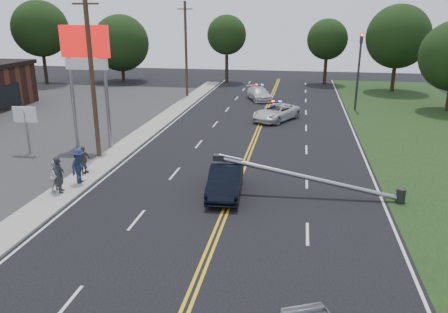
% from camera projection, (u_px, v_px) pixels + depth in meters
% --- Properties ---
extents(ground, '(120.00, 120.00, 0.00)m').
position_uv_depth(ground, '(198.00, 280.00, 14.81)').
color(ground, black).
rests_on(ground, ground).
extents(sidewalk, '(1.80, 70.00, 0.12)m').
position_uv_depth(sidewalk, '(97.00, 168.00, 25.55)').
color(sidewalk, '#9F9A90').
rests_on(sidewalk, ground).
extents(centerline_yellow, '(0.36, 80.00, 0.00)m').
position_uv_depth(centerline_yellow, '(239.00, 177.00, 24.18)').
color(centerline_yellow, gold).
rests_on(centerline_yellow, ground).
extents(pylon_sign, '(3.20, 0.35, 8.00)m').
position_uv_depth(pylon_sign, '(86.00, 58.00, 27.81)').
color(pylon_sign, gray).
rests_on(pylon_sign, ground).
extents(small_sign, '(1.60, 0.14, 3.10)m').
position_uv_depth(small_sign, '(25.00, 119.00, 27.65)').
color(small_sign, gray).
rests_on(small_sign, ground).
extents(traffic_signal, '(0.28, 0.41, 7.05)m').
position_uv_depth(traffic_signal, '(359.00, 65.00, 40.25)').
color(traffic_signal, '#2D2D30').
rests_on(traffic_signal, ground).
extents(fallen_streetlight, '(9.36, 0.44, 1.91)m').
position_uv_depth(fallen_streetlight, '(318.00, 180.00, 21.34)').
color(fallen_streetlight, '#2D2D30').
rests_on(fallen_streetlight, ground).
extents(utility_pole_mid, '(1.60, 0.28, 10.00)m').
position_uv_depth(utility_pole_mid, '(92.00, 77.00, 26.01)').
color(utility_pole_mid, '#382619').
rests_on(utility_pole_mid, ground).
extents(utility_pole_far, '(1.60, 0.28, 10.00)m').
position_uv_depth(utility_pole_far, '(186.00, 50.00, 46.62)').
color(utility_pole_far, '#382619').
rests_on(utility_pole_far, ground).
extents(tree_4, '(6.95, 6.95, 10.44)m').
position_uv_depth(tree_4, '(40.00, 29.00, 54.86)').
color(tree_4, black).
rests_on(tree_4, ground).
extents(tree_5, '(7.38, 7.38, 8.76)m').
position_uv_depth(tree_5, '(121.00, 43.00, 57.96)').
color(tree_5, black).
rests_on(tree_5, ground).
extents(tree_6, '(5.11, 5.11, 8.70)m').
position_uv_depth(tree_6, '(227.00, 35.00, 56.80)').
color(tree_6, black).
rests_on(tree_6, ground).
extents(tree_7, '(5.11, 5.11, 8.23)m').
position_uv_depth(tree_7, '(327.00, 39.00, 55.38)').
color(tree_7, black).
rests_on(tree_7, ground).
extents(tree_8, '(7.19, 7.19, 9.86)m').
position_uv_depth(tree_8, '(398.00, 37.00, 49.70)').
color(tree_8, black).
rests_on(tree_8, ground).
extents(crashed_sedan, '(1.90, 4.60, 1.48)m').
position_uv_depth(crashed_sedan, '(226.00, 180.00, 21.79)').
color(crashed_sedan, black).
rests_on(crashed_sedan, ground).
extents(emergency_a, '(4.36, 5.47, 1.38)m').
position_uv_depth(emergency_a, '(276.00, 112.00, 37.20)').
color(emergency_a, silver).
rests_on(emergency_a, ground).
extents(emergency_b, '(3.49, 5.02, 1.35)m').
position_uv_depth(emergency_b, '(259.00, 94.00, 46.09)').
color(emergency_b, silver).
rests_on(emergency_b, ground).
extents(bystander_a, '(0.66, 0.79, 1.84)m').
position_uv_depth(bystander_a, '(60.00, 174.00, 21.66)').
color(bystander_a, '#23242A').
rests_on(bystander_a, sidewalk).
extents(bystander_b, '(0.70, 0.85, 1.62)m').
position_uv_depth(bystander_b, '(57.00, 176.00, 21.83)').
color(bystander_b, silver).
rests_on(bystander_b, sidewalk).
extents(bystander_c, '(0.82, 1.28, 1.87)m').
position_uv_depth(bystander_c, '(79.00, 166.00, 22.86)').
color(bystander_c, '#1C2947').
rests_on(bystander_c, sidewalk).
extents(bystander_d, '(0.63, 0.99, 1.56)m').
position_uv_depth(bystander_d, '(83.00, 160.00, 24.31)').
color(bystander_d, '#564B45').
rests_on(bystander_d, sidewalk).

